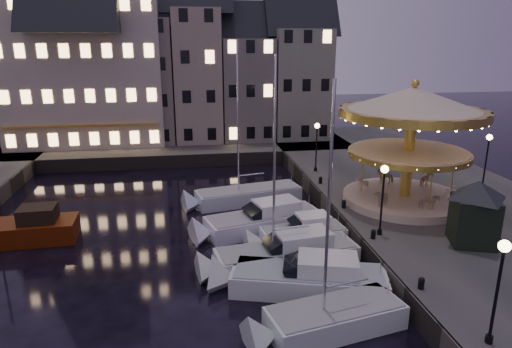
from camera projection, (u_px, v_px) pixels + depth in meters
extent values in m
plane|color=black|center=(260.00, 272.00, 24.91)|extent=(160.00, 160.00, 0.00)
cube|color=#474442|center=(440.00, 208.00, 32.46)|extent=(16.00, 56.00, 1.30)
cube|color=#474442|center=(148.00, 149.00, 50.10)|extent=(44.00, 12.00, 1.30)
cube|color=#47423A|center=(332.00, 215.00, 31.29)|extent=(0.15, 44.00, 1.30)
cube|color=#47423A|center=(164.00, 162.00, 44.71)|extent=(48.00, 0.15, 1.30)
cylinder|color=black|center=(489.00, 339.00, 17.02)|extent=(0.28, 0.28, 0.30)
cylinder|color=black|center=(496.00, 298.00, 16.53)|extent=(0.12, 0.12, 3.80)
sphere|color=#FFD18C|center=(505.00, 246.00, 15.95)|extent=(0.44, 0.44, 0.44)
cylinder|color=black|center=(380.00, 232.00, 26.50)|extent=(0.28, 0.28, 0.30)
cylinder|color=black|center=(382.00, 204.00, 26.01)|extent=(0.12, 0.12, 3.80)
sphere|color=#FFD18C|center=(385.00, 169.00, 25.43)|extent=(0.44, 0.44, 0.44)
cylinder|color=black|center=(316.00, 169.00, 39.30)|extent=(0.28, 0.28, 0.30)
cylinder|color=black|center=(316.00, 150.00, 38.80)|extent=(0.12, 0.12, 3.80)
sphere|color=#FFD18C|center=(317.00, 126.00, 38.22)|extent=(0.44, 0.44, 0.44)
cylinder|color=black|center=(482.00, 186.00, 34.79)|extent=(0.28, 0.28, 0.30)
cylinder|color=black|center=(486.00, 164.00, 34.29)|extent=(0.12, 0.12, 3.80)
sphere|color=#FFD18C|center=(490.00, 137.00, 33.71)|extent=(0.44, 0.44, 0.44)
cylinder|color=black|center=(421.00, 285.00, 20.71)|extent=(0.28, 0.28, 0.40)
sphere|color=black|center=(422.00, 280.00, 20.65)|extent=(0.30, 0.30, 0.30)
cylinder|color=black|center=(373.00, 235.00, 25.93)|extent=(0.28, 0.28, 0.40)
sphere|color=black|center=(373.00, 232.00, 25.86)|extent=(0.30, 0.30, 0.30)
cylinder|color=black|center=(344.00, 205.00, 30.67)|extent=(0.28, 0.28, 0.40)
sphere|color=black|center=(344.00, 202.00, 30.60)|extent=(0.30, 0.30, 0.30)
cylinder|color=black|center=(320.00, 181.00, 35.88)|extent=(0.28, 0.28, 0.40)
sphere|color=black|center=(321.00, 178.00, 35.82)|extent=(0.30, 0.30, 0.30)
cube|color=gray|center=(35.00, 92.00, 48.58)|extent=(5.00, 8.00, 11.00)
cube|color=gray|center=(88.00, 87.00, 49.23)|extent=(5.60, 8.00, 12.00)
cube|color=slate|center=(145.00, 81.00, 49.97)|extent=(6.20, 8.00, 13.00)
cube|color=gray|center=(197.00, 76.00, 50.67)|extent=(5.00, 8.00, 14.00)
cube|color=slate|center=(246.00, 89.00, 51.89)|extent=(5.60, 8.00, 11.00)
cube|color=gray|center=(298.00, 84.00, 52.63)|extent=(6.20, 8.00, 12.00)
cube|color=#C0B2A5|center=(87.00, 73.00, 48.81)|extent=(16.00, 9.00, 15.00)
cube|color=silver|center=(335.00, 320.00, 19.86)|extent=(6.34, 3.49, 1.30)
cube|color=gray|center=(336.00, 307.00, 19.67)|extent=(6.01, 3.25, 0.10)
cylinder|color=silver|center=(329.00, 194.00, 17.99)|extent=(0.14, 0.14, 10.49)
cube|color=silver|center=(308.00, 283.00, 22.88)|extent=(8.11, 4.56, 1.30)
cube|color=#88939B|center=(309.00, 271.00, 22.69)|extent=(7.68, 4.26, 0.10)
cube|color=silver|center=(328.00, 264.00, 22.46)|extent=(3.34, 2.65, 0.80)
cube|color=black|center=(296.00, 264.00, 22.67)|extent=(1.72, 2.08, 0.99)
cube|color=silver|center=(287.00, 258.00, 25.47)|extent=(8.19, 3.43, 1.30)
cube|color=gray|center=(287.00, 247.00, 25.28)|extent=(7.77, 3.19, 0.10)
cube|color=silver|center=(303.00, 238.00, 25.42)|extent=(3.23, 2.16, 0.80)
cube|color=black|center=(276.00, 243.00, 25.01)|extent=(1.53, 1.81, 1.00)
cylinder|color=silver|center=(274.00, 155.00, 23.55)|extent=(0.14, 0.14, 10.68)
cube|color=white|center=(303.00, 238.00, 28.07)|extent=(5.29, 2.48, 1.30)
cube|color=gray|center=(303.00, 228.00, 27.88)|extent=(5.02, 2.30, 0.10)
cube|color=white|center=(313.00, 221.00, 27.90)|extent=(2.09, 1.66, 0.80)
cube|color=black|center=(297.00, 224.00, 27.68)|extent=(1.07, 1.46, 0.82)
cube|color=white|center=(264.00, 223.00, 30.29)|extent=(8.05, 4.47, 1.30)
cube|color=gray|center=(264.00, 214.00, 30.10)|extent=(7.63, 4.17, 0.10)
cube|color=white|center=(276.00, 206.00, 30.34)|extent=(3.31, 2.61, 0.80)
cube|color=black|center=(255.00, 211.00, 29.77)|extent=(1.70, 2.06, 0.98)
cube|color=silver|center=(249.00, 197.00, 35.45)|extent=(8.39, 3.95, 1.30)
cube|color=gray|center=(249.00, 189.00, 35.26)|extent=(7.96, 3.68, 0.10)
cylinder|color=silver|center=(238.00, 120.00, 33.46)|extent=(0.14, 0.14, 10.87)
cube|color=#581A04|center=(15.00, 234.00, 28.44)|extent=(7.50, 2.90, 1.50)
cube|color=black|center=(38.00, 214.00, 28.38)|extent=(2.25, 1.87, 0.98)
cylinder|color=beige|center=(404.00, 199.00, 31.72)|extent=(8.38, 8.38, 0.52)
cylinder|color=gold|center=(409.00, 150.00, 30.72)|extent=(0.73, 0.73, 6.50)
cylinder|color=beige|center=(409.00, 151.00, 30.75)|extent=(7.75, 7.75, 0.19)
cylinder|color=gold|center=(408.00, 154.00, 30.81)|extent=(8.05, 8.05, 0.37)
cone|color=beige|center=(414.00, 100.00, 29.77)|extent=(9.64, 9.64, 1.68)
cylinder|color=gold|center=(412.00, 113.00, 30.02)|extent=(9.64, 9.64, 0.52)
sphere|color=gold|center=(415.00, 83.00, 29.48)|extent=(0.52, 0.52, 0.52)
imported|color=beige|center=(436.00, 182.00, 32.72)|extent=(1.75, 1.27, 1.05)
cube|color=black|center=(474.00, 221.00, 25.00)|extent=(2.79, 2.79, 2.65)
pyramid|color=black|center=(479.00, 181.00, 24.34)|extent=(3.53, 3.53, 0.99)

